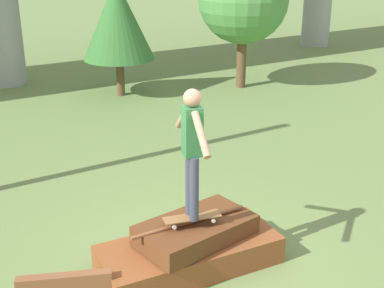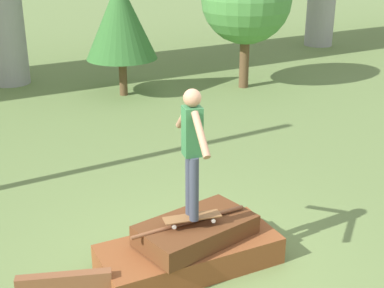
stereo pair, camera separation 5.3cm
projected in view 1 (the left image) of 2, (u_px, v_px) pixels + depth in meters
name	position (u px, v px, depth m)	size (l,w,h in m)	color
ground_plane	(190.00, 267.00, 7.22)	(80.00, 80.00, 0.00)	olive
scrap_pile	(191.00, 247.00, 7.13)	(2.45, 1.14, 0.72)	brown
skateboard	(192.00, 218.00, 6.87)	(0.77, 0.35, 0.09)	brown
skater	(192.00, 145.00, 6.50)	(0.34, 1.19, 1.70)	#383D4C
tree_behind_left	(117.00, 20.00, 14.17)	(1.93, 1.93, 3.14)	brown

